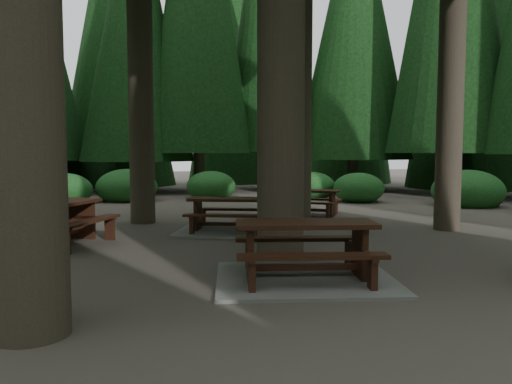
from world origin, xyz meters
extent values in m
plane|color=#4E473F|center=(0.00, 0.00, 0.00)|extent=(80.00, 80.00, 0.00)
cube|color=gray|center=(0.61, -1.65, 0.03)|extent=(2.89, 2.55, 0.05)
cube|color=black|center=(0.61, -1.65, 0.83)|extent=(2.10, 1.14, 0.07)
cube|color=black|center=(0.74, -1.01, 0.50)|extent=(2.00, 0.66, 0.06)
cube|color=black|center=(0.48, -2.30, 0.50)|extent=(2.00, 0.66, 0.06)
cube|color=black|center=(-0.17, -1.50, 0.40)|extent=(0.20, 0.61, 0.79)
cube|color=black|center=(-0.17, -1.50, 0.46)|extent=(0.40, 1.59, 0.07)
cube|color=black|center=(1.38, -1.81, 0.40)|extent=(0.20, 0.61, 0.79)
cube|color=black|center=(1.38, -1.81, 0.46)|extent=(0.40, 1.59, 0.07)
cube|color=black|center=(0.61, -1.65, 0.20)|extent=(1.64, 0.41, 0.09)
cube|color=black|center=(-3.20, 2.13, 0.83)|extent=(1.60, 2.13, 0.07)
cube|color=black|center=(-3.79, 2.44, 0.50)|extent=(1.16, 1.90, 0.06)
cube|color=black|center=(-2.61, 1.83, 0.50)|extent=(1.16, 1.90, 0.06)
cube|color=black|center=(-3.57, 1.42, 0.40)|extent=(0.58, 0.36, 0.80)
cube|color=black|center=(-3.57, 1.42, 0.47)|extent=(1.47, 0.81, 0.07)
cube|color=black|center=(-2.84, 2.84, 0.40)|extent=(0.58, 0.36, 0.80)
cube|color=black|center=(-2.84, 2.84, 0.47)|extent=(1.47, 0.81, 0.07)
cube|color=black|center=(-3.20, 2.13, 0.20)|extent=(0.84, 1.52, 0.09)
cube|color=gray|center=(0.39, 2.92, 0.03)|extent=(2.87, 2.63, 0.05)
cube|color=black|center=(0.39, 2.92, 0.76)|extent=(1.97, 1.30, 0.06)
cube|color=black|center=(0.60, 3.50, 0.46)|extent=(1.81, 0.87, 0.05)
cube|color=black|center=(0.18, 2.35, 0.46)|extent=(1.81, 0.87, 0.05)
cube|color=black|center=(-0.30, 3.18, 0.37)|extent=(0.27, 0.55, 0.73)
cube|color=black|center=(-0.30, 3.18, 0.43)|extent=(0.59, 1.41, 0.06)
cube|color=black|center=(1.08, 2.67, 0.37)|extent=(0.27, 0.55, 0.73)
cube|color=black|center=(1.08, 2.67, 0.43)|extent=(0.59, 1.41, 0.06)
cube|color=black|center=(0.39, 2.92, 0.18)|extent=(1.46, 0.60, 0.08)
cube|color=black|center=(3.19, 5.26, 0.73)|extent=(1.83, 1.55, 0.06)
cube|color=black|center=(3.52, 5.74, 0.44)|extent=(1.59, 1.19, 0.05)
cube|color=black|center=(2.86, 4.78, 0.44)|extent=(1.59, 1.19, 0.05)
cube|color=black|center=(2.61, 5.65, 0.35)|extent=(0.37, 0.49, 0.70)
cube|color=black|center=(2.61, 5.65, 0.41)|extent=(0.86, 1.21, 0.06)
cube|color=black|center=(3.77, 4.86, 0.35)|extent=(0.37, 0.49, 0.70)
cube|color=black|center=(3.77, 4.86, 0.41)|extent=(0.86, 1.21, 0.06)
cube|color=black|center=(3.19, 5.26, 0.18)|extent=(1.25, 0.89, 0.08)
ellipsoid|color=#1C531C|center=(9.44, 6.45, 0.40)|extent=(2.42, 2.42, 1.49)
ellipsoid|color=#1C531C|center=(6.43, 8.69, 0.40)|extent=(1.90, 1.90, 1.17)
ellipsoid|color=#1C531C|center=(5.14, 10.17, 0.40)|extent=(1.84, 1.84, 1.13)
ellipsoid|color=#1C531C|center=(1.30, 11.25, 0.40)|extent=(1.95, 1.95, 1.20)
ellipsoid|color=#1C531C|center=(-1.94, 11.21, 0.40)|extent=(2.31, 2.31, 1.42)
ellipsoid|color=#1C531C|center=(-4.09, 10.56, 0.40)|extent=(1.93, 1.93, 1.19)
cone|color=black|center=(8.89, 14.45, 8.24)|extent=(5.73, 5.73, 13.48)
cone|color=black|center=(-1.44, 15.36, 7.89)|extent=(5.17, 5.17, 12.91)
cone|color=black|center=(-6.57, 16.72, 8.10)|extent=(5.82, 5.82, 13.26)
cone|color=black|center=(11.00, 19.74, 9.51)|extent=(5.26, 5.26, 19.02)
cone|color=black|center=(4.25, 21.60, 8.07)|extent=(5.34, 5.34, 16.14)
cone|color=black|center=(-2.52, 20.86, 8.43)|extent=(6.57, 6.57, 16.86)
camera|label=1|loc=(-1.81, -8.32, 1.85)|focal=35.00mm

